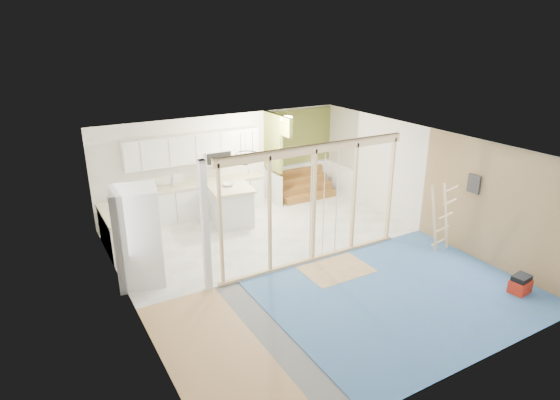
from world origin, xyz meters
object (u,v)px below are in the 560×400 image
ladder (441,217)px  fridge (138,236)px  island (231,206)px  toolbox (520,285)px

ladder → fridge: bearing=166.2°
island → ladder: 5.06m
toolbox → ladder: ladder is taller
toolbox → ladder: size_ratio=0.26×
fridge → toolbox: bearing=-21.0°
island → toolbox: island is taller
fridge → toolbox: 7.36m
toolbox → ladder: (0.02, 2.04, 0.65)m
fridge → island: 3.28m
ladder → island: bearing=136.5°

